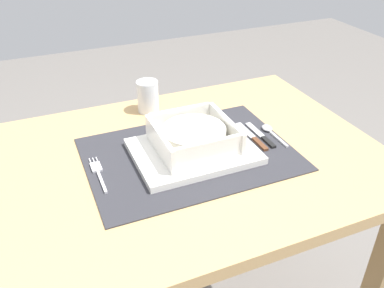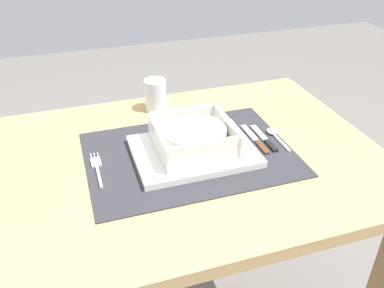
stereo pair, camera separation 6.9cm
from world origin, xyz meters
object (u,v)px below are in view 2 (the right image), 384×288
(spoon, at_px, (274,134))
(butter_knife, at_px, (265,139))
(drinking_glass, at_px, (155,96))
(dining_table, at_px, (190,194))
(fork, at_px, (97,167))
(bread_knife, at_px, (256,141))
(porridge_bowl, at_px, (193,137))

(spoon, distance_m, butter_knife, 0.03)
(drinking_glass, bearing_deg, dining_table, -85.58)
(fork, relative_size, bread_knife, 0.97)
(fork, distance_m, drinking_glass, 0.31)
(spoon, bearing_deg, dining_table, -174.00)
(porridge_bowl, bearing_deg, spoon, 2.44)
(fork, height_order, drinking_glass, drinking_glass)
(fork, distance_m, butter_knife, 0.41)
(porridge_bowl, xyz_separation_m, spoon, (0.21, 0.01, -0.04))
(dining_table, relative_size, butter_knife, 7.00)
(dining_table, distance_m, spoon, 0.26)
(spoon, xyz_separation_m, butter_knife, (-0.03, -0.02, -0.00))
(porridge_bowl, relative_size, butter_knife, 1.37)
(dining_table, xyz_separation_m, fork, (-0.21, 0.01, 0.12))
(fork, xyz_separation_m, spoon, (0.44, 0.00, 0.00))
(bread_knife, xyz_separation_m, drinking_glass, (-0.19, 0.25, 0.03))
(drinking_glass, bearing_deg, butter_knife, -49.86)
(spoon, bearing_deg, porridge_bowl, -174.99)
(spoon, relative_size, drinking_glass, 1.24)
(porridge_bowl, xyz_separation_m, bread_knife, (0.16, -0.00, -0.04))
(dining_table, relative_size, porridge_bowl, 5.12)
(bread_knife, bearing_deg, drinking_glass, 126.72)
(bread_knife, bearing_deg, butter_knife, -6.08)
(porridge_bowl, relative_size, spoon, 1.62)
(porridge_bowl, distance_m, spoon, 0.22)
(butter_knife, bearing_deg, spoon, 27.48)
(drinking_glass, bearing_deg, spoon, -44.09)
(dining_table, distance_m, fork, 0.25)
(porridge_bowl, distance_m, bread_knife, 0.16)
(drinking_glass, bearing_deg, fork, -128.77)
(fork, distance_m, bread_knife, 0.38)
(fork, relative_size, spoon, 1.26)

